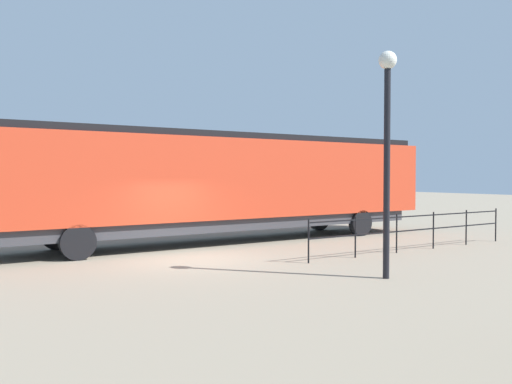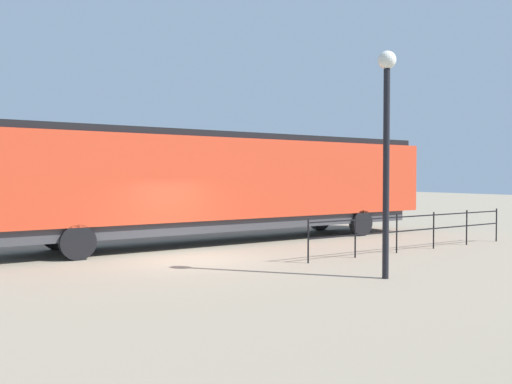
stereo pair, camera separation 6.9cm
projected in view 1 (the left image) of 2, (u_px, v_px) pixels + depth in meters
The scene contains 4 objects.
ground_plane at pixel (193, 260), 16.25m from camera, with size 120.00×120.00×0.00m, color gray.
locomotive at pixel (237, 182), 20.81m from camera, with size 3.04×18.61×4.19m.
lamp_post at pixel (387, 127), 13.16m from camera, with size 0.45×0.45×5.68m.
platform_fence at pixel (416, 226), 18.16m from camera, with size 0.05×9.49×1.30m.
Camera 1 is at (14.58, -7.28, 2.59)m, focal length 37.08 mm.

